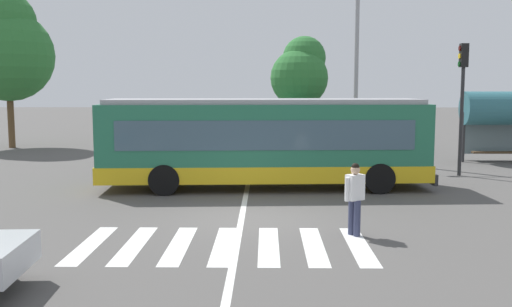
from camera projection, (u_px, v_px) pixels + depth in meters
The scene contains 15 objects.
ground_plane at pixel (247, 219), 15.26m from camera, with size 160.00×160.00×0.00m, color #514F4C.
city_transit_bus at pixel (264, 142), 19.67m from camera, with size 11.27×3.22×3.06m.
pedestrian_crossing_street at pixel (355, 195), 13.46m from camera, with size 0.50×0.44×1.72m.
parked_car_white at pixel (189, 136), 31.67m from camera, with size 2.15×4.62×1.35m.
parked_car_silver at pixel (240, 137), 31.24m from camera, with size 1.87×4.50×1.35m.
parked_car_teal at pixel (289, 136), 31.59m from camera, with size 1.88×4.50×1.35m.
parked_car_black at pixel (338, 137), 31.13m from camera, with size 2.04×4.58×1.35m.
parked_car_charcoal at pixel (389, 137), 31.02m from camera, with size 2.09×4.60×1.35m.
traffic_light_far_corner at pixel (462, 88), 22.24m from camera, with size 0.33×0.32×5.11m.
bus_stop_shelter at pixel (512, 110), 26.40m from camera, with size 4.41×1.54×3.25m.
twin_arm_street_lamp at pixel (357, 41), 26.76m from camera, with size 4.36×0.32×9.08m.
background_tree_left at pixel (6, 46), 32.23m from camera, with size 5.08×5.08×8.86m.
background_tree_right at pixel (301, 72), 33.75m from camera, with size 3.38×3.38×6.41m.
crosswalk_painted_stripes at pixel (224, 245), 12.72m from camera, with size 6.39×3.15×0.01m.
lane_center_line at pixel (244, 203), 17.25m from camera, with size 0.16×24.00×0.01m, color silver.
Camera 1 is at (0.50, -14.95, 3.50)m, focal length 40.48 mm.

